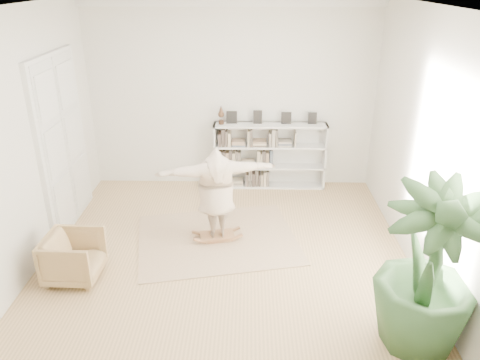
{
  "coord_description": "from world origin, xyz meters",
  "views": [
    {
      "loc": [
        0.34,
        -5.85,
        3.96
      ],
      "look_at": [
        0.21,
        0.4,
        1.19
      ],
      "focal_mm": 35.0,
      "sensor_mm": 36.0,
      "label": 1
    }
  ],
  "objects_px": {
    "rocker_board": "(217,236)",
    "person": "(216,190)",
    "bookshelf": "(269,156)",
    "houseplant": "(428,270)",
    "armchair": "(74,257)"
  },
  "relations": [
    {
      "from": "bookshelf",
      "to": "rocker_board",
      "type": "xyz_separation_m",
      "value": [
        -0.91,
        -2.13,
        -0.56
      ]
    },
    {
      "from": "bookshelf",
      "to": "houseplant",
      "type": "height_order",
      "value": "houseplant"
    },
    {
      "from": "person",
      "to": "houseplant",
      "type": "distance_m",
      "value": 3.34
    },
    {
      "from": "person",
      "to": "houseplant",
      "type": "bearing_deg",
      "value": 125.73
    },
    {
      "from": "armchair",
      "to": "bookshelf",
      "type": "bearing_deg",
      "value": -39.55
    },
    {
      "from": "bookshelf",
      "to": "armchair",
      "type": "height_order",
      "value": "bookshelf"
    },
    {
      "from": "armchair",
      "to": "person",
      "type": "bearing_deg",
      "value": -59.0
    },
    {
      "from": "armchair",
      "to": "rocker_board",
      "type": "height_order",
      "value": "armchair"
    },
    {
      "from": "houseplant",
      "to": "person",
      "type": "bearing_deg",
      "value": 137.67
    },
    {
      "from": "bookshelf",
      "to": "houseplant",
      "type": "xyz_separation_m",
      "value": [
        1.56,
        -4.38,
        0.37
      ]
    },
    {
      "from": "bookshelf",
      "to": "armchair",
      "type": "bearing_deg",
      "value": -131.56
    },
    {
      "from": "rocker_board",
      "to": "person",
      "type": "xyz_separation_m",
      "value": [
        0.0,
        0.0,
        0.81
      ]
    },
    {
      "from": "armchair",
      "to": "person",
      "type": "height_order",
      "value": "person"
    },
    {
      "from": "houseplant",
      "to": "bookshelf",
      "type": "bearing_deg",
      "value": 109.57
    },
    {
      "from": "armchair",
      "to": "houseplant",
      "type": "relative_size",
      "value": 0.37
    }
  ]
}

